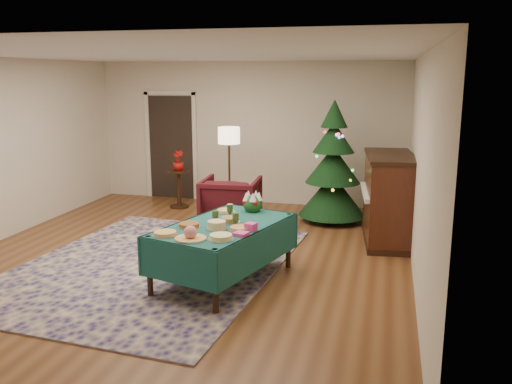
% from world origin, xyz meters
% --- Properties ---
extents(room_shell, '(7.00, 7.00, 7.00)m').
position_xyz_m(room_shell, '(0.00, 0.00, 1.35)').
color(room_shell, '#593319').
rests_on(room_shell, ground).
extents(doorway, '(1.08, 0.04, 2.16)m').
position_xyz_m(doorway, '(-1.60, 3.48, 1.10)').
color(doorway, black).
rests_on(doorway, ground).
extents(rug, '(3.54, 4.45, 0.02)m').
position_xyz_m(rug, '(-0.30, -0.39, 0.01)').
color(rug, '#19154E').
rests_on(rug, ground).
extents(buffet_table, '(1.54, 2.05, 0.71)m').
position_xyz_m(buffet_table, '(0.78, -0.65, 0.57)').
color(buffet_table, black).
rests_on(buffet_table, ground).
extents(platter_0, '(0.29, 0.29, 0.04)m').
position_xyz_m(platter_0, '(0.28, -1.24, 0.73)').
color(platter_0, silver).
rests_on(platter_0, buffet_table).
extents(platter_1, '(0.35, 0.35, 0.15)m').
position_xyz_m(platter_1, '(0.61, -1.32, 0.77)').
color(platter_1, silver).
rests_on(platter_1, buffet_table).
extents(platter_2, '(0.29, 0.29, 0.06)m').
position_xyz_m(platter_2, '(0.93, -1.25, 0.74)').
color(platter_2, silver).
rests_on(platter_2, buffet_table).
extents(platter_3, '(0.28, 0.28, 0.05)m').
position_xyz_m(platter_3, '(0.42, -0.87, 0.73)').
color(platter_3, silver).
rests_on(platter_3, buffet_table).
extents(platter_4, '(0.25, 0.25, 0.10)m').
position_xyz_m(platter_4, '(0.76, -0.87, 0.76)').
color(platter_4, silver).
rests_on(platter_4, buffet_table).
extents(platter_5, '(0.29, 0.29, 0.04)m').
position_xyz_m(platter_5, '(1.04, -0.83, 0.73)').
color(platter_5, silver).
rests_on(platter_5, buffet_table).
extents(platter_6, '(0.25, 0.25, 0.07)m').
position_xyz_m(platter_6, '(0.82, -0.56, 0.74)').
color(platter_6, silver).
rests_on(platter_6, buffet_table).
extents(platter_7, '(0.25, 0.25, 0.04)m').
position_xyz_m(platter_7, '(0.63, -0.11, 0.73)').
color(platter_7, silver).
rests_on(platter_7, buffet_table).
extents(goblet_0, '(0.08, 0.08, 0.17)m').
position_xyz_m(goblet_0, '(0.75, -0.32, 0.80)').
color(goblet_0, '#2D471E').
rests_on(goblet_0, buffet_table).
extents(goblet_1, '(0.08, 0.08, 0.17)m').
position_xyz_m(goblet_1, '(0.94, -0.71, 0.80)').
color(goblet_1, '#2D471E').
rests_on(goblet_1, buffet_table).
extents(goblet_2, '(0.08, 0.08, 0.17)m').
position_xyz_m(goblet_2, '(0.68, -0.67, 0.80)').
color(goblet_2, '#2D471E').
rests_on(goblet_2, buffet_table).
extents(napkin_stack, '(0.18, 0.18, 0.04)m').
position_xyz_m(napkin_stack, '(1.10, -1.05, 0.73)').
color(napkin_stack, '#EB4198').
rests_on(napkin_stack, buffet_table).
extents(gift_box, '(0.14, 0.14, 0.09)m').
position_xyz_m(gift_box, '(1.16, -0.85, 0.76)').
color(gift_box, '#E13E9E').
rests_on(gift_box, buffet_table).
extents(centerpiece, '(0.26, 0.26, 0.29)m').
position_xyz_m(centerpiece, '(0.96, 0.03, 0.83)').
color(centerpiece, '#1E4C1E').
rests_on(centerpiece, buffet_table).
extents(armchair, '(0.94, 0.89, 0.92)m').
position_xyz_m(armchair, '(0.19, 1.63, 0.46)').
color(armchair, '#3D0D12').
rests_on(armchair, ground).
extents(floor_lamp, '(0.38, 0.38, 1.57)m').
position_xyz_m(floor_lamp, '(-0.06, 2.38, 1.33)').
color(floor_lamp, '#A57F3F').
rests_on(floor_lamp, ground).
extents(side_table, '(0.39, 0.39, 0.71)m').
position_xyz_m(side_table, '(-1.15, 2.71, 0.34)').
color(side_table, black).
rests_on(side_table, ground).
extents(potted_plant, '(0.21, 0.37, 0.21)m').
position_xyz_m(potted_plant, '(-1.15, 2.71, 0.81)').
color(potted_plant, '#A20F0B').
rests_on(potted_plant, side_table).
extents(christmas_tree, '(1.47, 1.47, 2.06)m').
position_xyz_m(christmas_tree, '(1.73, 2.45, 0.92)').
color(christmas_tree, black).
rests_on(christmas_tree, ground).
extents(piano, '(0.85, 1.58, 1.31)m').
position_xyz_m(piano, '(2.66, 1.49, 0.64)').
color(piano, black).
rests_on(piano, ground).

